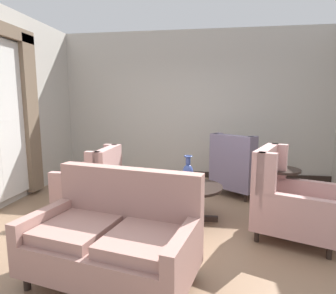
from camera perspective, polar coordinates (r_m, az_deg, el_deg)
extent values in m
plane|color=#896B51|center=(3.72, 2.27, -16.71)|extent=(7.91, 7.91, 0.00)
cube|color=#BCB7AD|center=(6.13, 5.29, 8.17)|extent=(5.81, 0.08, 3.06)
cube|color=#BCB7AD|center=(5.25, -29.01, 6.97)|extent=(0.08, 3.91, 3.06)
cube|color=black|center=(6.27, 5.07, -5.37)|extent=(5.65, 0.03, 0.12)
cube|color=#75604C|center=(5.48, -25.53, 5.70)|extent=(0.10, 0.32, 2.65)
cylinder|color=black|center=(3.92, 4.73, -7.90)|extent=(0.83, 0.83, 0.04)
cylinder|color=black|center=(3.99, 4.69, -10.97)|extent=(0.10, 0.10, 0.41)
cube|color=black|center=(4.07, 7.84, -13.88)|extent=(0.28, 0.07, 0.07)
cube|color=black|center=(4.26, 3.47, -12.76)|extent=(0.18, 0.28, 0.07)
cube|color=black|center=(3.90, 2.87, -14.86)|extent=(0.18, 0.28, 0.07)
cylinder|color=#384C93|center=(3.96, 3.96, -7.26)|extent=(0.08, 0.08, 0.02)
ellipsoid|color=#384C93|center=(3.93, 3.98, -5.29)|extent=(0.15, 0.15, 0.26)
cylinder|color=#384C93|center=(3.89, 4.01, -2.65)|extent=(0.06, 0.06, 0.11)
torus|color=#384C93|center=(3.88, 4.02, -1.85)|extent=(0.12, 0.12, 0.02)
cube|color=tan|center=(2.75, -11.29, -20.01)|extent=(1.61, 1.11, 0.29)
cube|color=tan|center=(2.86, -7.90, -9.61)|extent=(1.47, 0.44, 0.56)
cube|color=tan|center=(2.81, -17.72, -15.27)|extent=(0.71, 0.73, 0.10)
cube|color=tan|center=(2.49, -5.23, -18.12)|extent=(0.71, 0.73, 0.10)
cube|color=tan|center=(3.01, -23.41, -13.05)|extent=(0.26, 0.73, 0.19)
cube|color=tan|center=(2.35, 3.01, -18.72)|extent=(0.26, 0.73, 0.19)
cylinder|color=black|center=(3.00, -26.18, -22.87)|extent=(0.06, 0.06, 0.14)
cylinder|color=black|center=(3.42, -17.70, -18.21)|extent=(0.06, 0.06, 0.14)
cylinder|color=black|center=(2.90, 4.47, -23.13)|extent=(0.06, 0.06, 0.14)
cube|color=tan|center=(3.82, 24.09, -12.12)|extent=(1.15, 1.11, 0.29)
cube|color=tan|center=(3.74, 18.75, -4.85)|extent=(0.44, 0.83, 0.63)
cube|color=tan|center=(3.35, 19.00, -5.11)|extent=(0.22, 0.17, 0.48)
cube|color=tan|center=(4.06, 21.14, -2.81)|extent=(0.22, 0.17, 0.48)
cube|color=tan|center=(3.39, 24.46, -10.49)|extent=(0.78, 0.39, 0.19)
cube|color=tan|center=(4.09, 25.62, -7.26)|extent=(0.78, 0.39, 0.19)
cylinder|color=black|center=(3.58, 29.34, -17.76)|extent=(0.06, 0.06, 0.14)
cylinder|color=black|center=(4.20, 29.60, -13.77)|extent=(0.06, 0.06, 0.14)
cylinder|color=black|center=(3.65, 17.19, -16.45)|extent=(0.06, 0.06, 0.14)
cylinder|color=black|center=(4.26, 19.40, -12.76)|extent=(0.06, 0.06, 0.14)
cube|color=tan|center=(4.46, -15.49, -8.70)|extent=(0.81, 0.77, 0.28)
cube|color=tan|center=(4.23, -11.68, -3.76)|extent=(0.15, 0.76, 0.54)
cube|color=tan|center=(4.55, -11.27, -2.02)|extent=(0.20, 0.10, 0.41)
cube|color=tan|center=(3.95, -14.65, -3.80)|extent=(0.20, 0.10, 0.41)
cube|color=tan|center=(4.70, -14.48, -4.47)|extent=(0.70, 0.11, 0.24)
cube|color=tan|center=(4.13, -18.21, -6.50)|extent=(0.70, 0.11, 0.24)
cylinder|color=black|center=(4.92, -17.31, -9.71)|extent=(0.06, 0.06, 0.14)
cylinder|color=black|center=(4.42, -20.86, -12.02)|extent=(0.06, 0.06, 0.14)
cylinder|color=black|center=(4.67, -10.21, -10.43)|extent=(0.06, 0.06, 0.14)
cylinder|color=black|center=(4.15, -13.06, -13.06)|extent=(0.06, 0.06, 0.14)
cube|color=slate|center=(5.27, 14.16, -6.00)|extent=(1.10, 1.11, 0.27)
cube|color=slate|center=(4.89, 12.32, -1.51)|extent=(0.70, 0.58, 0.66)
cube|color=slate|center=(4.78, 16.33, -0.94)|extent=(0.20, 0.22, 0.50)
cube|color=slate|center=(5.14, 9.76, -0.04)|extent=(0.20, 0.22, 0.50)
cube|color=slate|center=(5.10, 17.79, -4.05)|extent=(0.50, 0.63, 0.18)
cube|color=slate|center=(5.43, 11.49, -3.01)|extent=(0.50, 0.63, 0.18)
cylinder|color=black|center=(5.46, 18.65, -7.91)|extent=(0.06, 0.06, 0.14)
cylinder|color=black|center=(5.74, 13.15, -6.83)|extent=(0.06, 0.06, 0.14)
cylinder|color=black|center=(4.91, 15.17, -9.64)|extent=(0.06, 0.06, 0.14)
cylinder|color=black|center=(5.23, 9.29, -8.30)|extent=(0.06, 0.06, 0.14)
cylinder|color=black|center=(4.16, 21.72, -4.24)|extent=(0.47, 0.47, 0.03)
cylinder|color=black|center=(4.25, 21.44, -8.98)|extent=(0.07, 0.07, 0.69)
cylinder|color=black|center=(4.36, 21.19, -13.06)|extent=(0.31, 0.31, 0.04)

